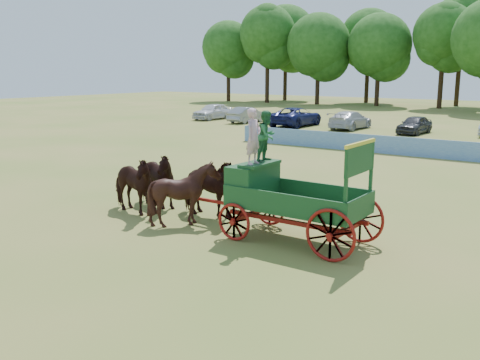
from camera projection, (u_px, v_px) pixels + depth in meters
name	position (u px, v px, depth m)	size (l,w,h in m)	color
ground	(289.00, 249.00, 14.50)	(160.00, 160.00, 0.00)	olive
horse_lead_left	(131.00, 184.00, 17.99)	(1.08, 2.37, 2.00)	black
horse_lead_right	(154.00, 179.00, 18.87)	(1.08, 2.37, 2.00)	black
horse_wheel_left	(184.00, 194.00, 16.63)	(1.62, 1.82, 2.00)	black
horse_wheel_right	(207.00, 188.00, 17.51)	(1.08, 2.37, 2.00)	black
farm_dray	(275.00, 183.00, 15.28)	(6.00, 2.00, 3.73)	maroon
sponsor_banner	(439.00, 149.00, 29.34)	(26.00, 0.08, 1.05)	#205BAE
parked_cars	(392.00, 122.00, 42.45)	(37.84, 7.64, 1.63)	silver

